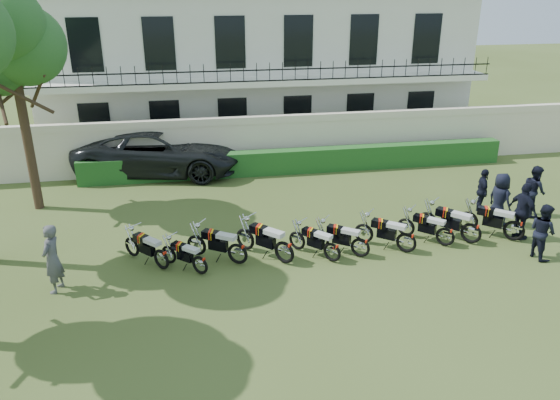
{
  "coord_description": "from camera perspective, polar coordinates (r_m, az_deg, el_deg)",
  "views": [
    {
      "loc": [
        -3.62,
        -14.31,
        7.66
      ],
      "look_at": [
        -0.73,
        2.04,
        0.9
      ],
      "focal_mm": 35.0,
      "sensor_mm": 36.0,
      "label": 1
    }
  ],
  "objects": [
    {
      "name": "motorcycle_3",
      "position": [
        15.65,
        0.46,
        -4.94
      ],
      "size": [
        1.55,
        1.6,
        1.16
      ],
      "rotation": [
        0.0,
        0.0,
        0.77
      ],
      "color": "black",
      "rests_on": "ground"
    },
    {
      "name": "motorcycle_2",
      "position": [
        15.66,
        -4.46,
        -5.11
      ],
      "size": [
        1.72,
        1.18,
        1.09
      ],
      "rotation": [
        0.0,
        0.0,
        0.99
      ],
      "color": "black",
      "rests_on": "ground"
    },
    {
      "name": "perimeter_wall",
      "position": [
        23.51,
        -0.79,
        6.13
      ],
      "size": [
        30.0,
        0.35,
        2.3
      ],
      "color": "beige",
      "rests_on": "ground"
    },
    {
      "name": "officer_1",
      "position": [
        17.62,
        25.74,
        -2.95
      ],
      "size": [
        0.74,
        0.9,
        1.68
      ],
      "primitive_type": "imported",
      "rotation": [
        0.0,
        0.0,
        1.71
      ],
      "color": "black",
      "rests_on": "ground"
    },
    {
      "name": "motorcycle_0",
      "position": [
        15.73,
        -12.33,
        -5.6
      ],
      "size": [
        1.34,
        1.45,
        1.03
      ],
      "rotation": [
        0.0,
        0.0,
        0.74
      ],
      "color": "black",
      "rests_on": "ground"
    },
    {
      "name": "officer_3",
      "position": [
        19.38,
        21.96,
        0.07
      ],
      "size": [
        0.78,
        1.0,
        1.8
      ],
      "primitive_type": "imported",
      "rotation": [
        0.0,
        0.0,
        1.83
      ],
      "color": "black",
      "rests_on": "ground"
    },
    {
      "name": "motorcycle_8",
      "position": [
        17.81,
        19.4,
        -2.81
      ],
      "size": [
        1.48,
        1.6,
        1.13
      ],
      "rotation": [
        0.0,
        0.0,
        0.74
      ],
      "color": "black",
      "rests_on": "ground"
    },
    {
      "name": "tree_west_near",
      "position": [
        20.1,
        -26.34,
        14.92
      ],
      "size": [
        3.4,
        3.2,
        7.9
      ],
      "color": "#473323",
      "rests_on": "ground"
    },
    {
      "name": "motorcycle_6",
      "position": [
        16.69,
        13.11,
        -3.88
      ],
      "size": [
        1.59,
        1.31,
        1.07
      ],
      "rotation": [
        0.0,
        0.0,
        0.89
      ],
      "color": "black",
      "rests_on": "ground"
    },
    {
      "name": "inspector",
      "position": [
        15.33,
        -22.7,
        -5.69
      ],
      "size": [
        0.64,
        0.79,
        1.89
      ],
      "primitive_type": "imported",
      "rotation": [
        0.0,
        0.0,
        -1.87
      ],
      "color": "#535458",
      "rests_on": "ground"
    },
    {
      "name": "motorcycle_7",
      "position": [
        17.42,
        16.93,
        -3.26
      ],
      "size": [
        1.4,
        1.35,
        1.01
      ],
      "rotation": [
        0.0,
        0.0,
        0.81
      ],
      "color": "black",
      "rests_on": "ground"
    },
    {
      "name": "motorcycle_5",
      "position": [
        16.19,
        8.43,
        -4.47
      ],
      "size": [
        1.55,
        1.19,
        1.02
      ],
      "rotation": [
        0.0,
        0.0,
        0.93
      ],
      "color": "black",
      "rests_on": "ground"
    },
    {
      "name": "building",
      "position": [
        28.77,
        -2.8,
        14.24
      ],
      "size": [
        20.4,
        9.6,
        7.4
      ],
      "color": "silver",
      "rests_on": "ground"
    },
    {
      "name": "motorcycle_1",
      "position": [
        15.3,
        -8.38,
        -6.3
      ],
      "size": [
        1.31,
        1.21,
        0.93
      ],
      "rotation": [
        0.0,
        0.0,
        0.83
      ],
      "color": "black",
      "rests_on": "ground"
    },
    {
      "name": "suv",
      "position": [
        23.44,
        -12.52,
        4.99
      ],
      "size": [
        7.3,
        4.36,
        1.9
      ],
      "primitive_type": "imported",
      "rotation": [
        0.0,
        0.0,
        1.38
      ],
      "color": "black",
      "rests_on": "ground"
    },
    {
      "name": "officer_2",
      "position": [
        18.6,
        24.05,
        -1.08
      ],
      "size": [
        0.69,
        1.16,
        1.86
      ],
      "primitive_type": "imported",
      "rotation": [
        0.0,
        0.0,
        1.8
      ],
      "color": "black",
      "rests_on": "ground"
    },
    {
      "name": "motorcycle_4",
      "position": [
        15.84,
        5.49,
        -4.99
      ],
      "size": [
        1.3,
        1.41,
        1.0
      ],
      "rotation": [
        0.0,
        0.0,
        0.74
      ],
      "color": "black",
      "rests_on": "ground"
    },
    {
      "name": "hedge",
      "position": [
        23.13,
        1.99,
        4.11
      ],
      "size": [
        18.0,
        0.6,
        1.0
      ],
      "primitive_type": "cube",
      "color": "#1C4E1B",
      "rests_on": "ground"
    },
    {
      "name": "ground",
      "position": [
        16.63,
        3.72,
        -5.32
      ],
      "size": [
        100.0,
        100.0,
        0.0
      ],
      "primitive_type": "plane",
      "color": "#3E4D1E",
      "rests_on": "ground"
    },
    {
      "name": "motorcycle_9",
      "position": [
        18.48,
        23.33,
        -2.49
      ],
      "size": [
        1.62,
        1.44,
        1.13
      ],
      "rotation": [
        0.0,
        0.0,
        0.85
      ],
      "color": "black",
      "rests_on": "ground"
    },
    {
      "name": "officer_4",
      "position": [
        20.69,
        25.01,
        0.9
      ],
      "size": [
        0.73,
        0.91,
        1.78
      ],
      "primitive_type": "imported",
      "rotation": [
        0.0,
        0.0,
        1.51
      ],
      "color": "black",
      "rests_on": "ground"
    },
    {
      "name": "officer_5",
      "position": [
        20.21,
        20.39,
        0.87
      ],
      "size": [
        0.62,
        1.01,
        1.6
      ],
      "primitive_type": "imported",
      "rotation": [
        0.0,
        0.0,
        1.31
      ],
      "color": "black",
      "rests_on": "ground"
    }
  ]
}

